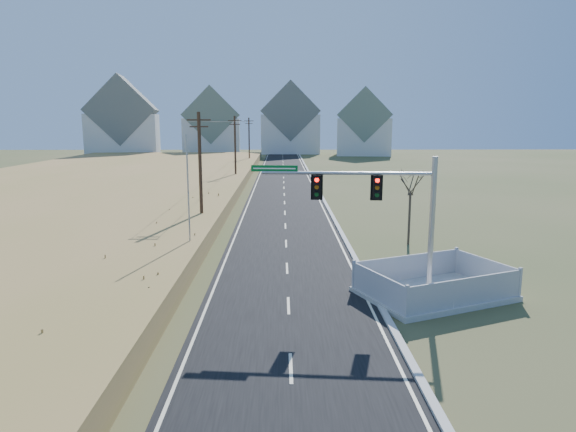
{
  "coord_description": "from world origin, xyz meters",
  "views": [
    {
      "loc": [
        -0.3,
        -24.15,
        8.29
      ],
      "look_at": [
        0.03,
        2.31,
        3.4
      ],
      "focal_mm": 32.0,
      "sensor_mm": 36.0,
      "label": 1
    }
  ],
  "objects_px": {
    "fence_enclosure": "(434,291)",
    "bare_tree": "(411,182)",
    "open_sign": "(448,307)",
    "flagpole": "(189,212)",
    "traffic_signal_mast": "(391,213)"
  },
  "relations": [
    {
      "from": "fence_enclosure",
      "to": "flagpole",
      "type": "height_order",
      "value": "flagpole"
    },
    {
      "from": "flagpole",
      "to": "bare_tree",
      "type": "distance_m",
      "value": 14.8
    },
    {
      "from": "open_sign",
      "to": "bare_tree",
      "type": "xyz_separation_m",
      "value": [
        1.4,
        12.82,
        4.0
      ]
    },
    {
      "from": "fence_enclosure",
      "to": "bare_tree",
      "type": "xyz_separation_m",
      "value": [
        1.35,
        10.56,
        4.03
      ]
    },
    {
      "from": "open_sign",
      "to": "flagpole",
      "type": "distance_m",
      "value": 15.57
    },
    {
      "from": "traffic_signal_mast",
      "to": "open_sign",
      "type": "relative_size",
      "value": 13.67
    },
    {
      "from": "bare_tree",
      "to": "open_sign",
      "type": "bearing_deg",
      "value": -96.24
    },
    {
      "from": "traffic_signal_mast",
      "to": "fence_enclosure",
      "type": "height_order",
      "value": "traffic_signal_mast"
    },
    {
      "from": "traffic_signal_mast",
      "to": "fence_enclosure",
      "type": "xyz_separation_m",
      "value": [
        2.34,
        0.64,
        -3.9
      ]
    },
    {
      "from": "traffic_signal_mast",
      "to": "fence_enclosure",
      "type": "bearing_deg",
      "value": 20.25
    },
    {
      "from": "flagpole",
      "to": "fence_enclosure",
      "type": "bearing_deg",
      "value": -26.36
    },
    {
      "from": "flagpole",
      "to": "bare_tree",
      "type": "xyz_separation_m",
      "value": [
        14.12,
        4.24,
        1.31
      ]
    },
    {
      "from": "open_sign",
      "to": "bare_tree",
      "type": "relative_size",
      "value": 0.12
    },
    {
      "from": "open_sign",
      "to": "flagpole",
      "type": "relative_size",
      "value": 0.08
    },
    {
      "from": "open_sign",
      "to": "fence_enclosure",
      "type": "bearing_deg",
      "value": 86.86
    }
  ]
}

